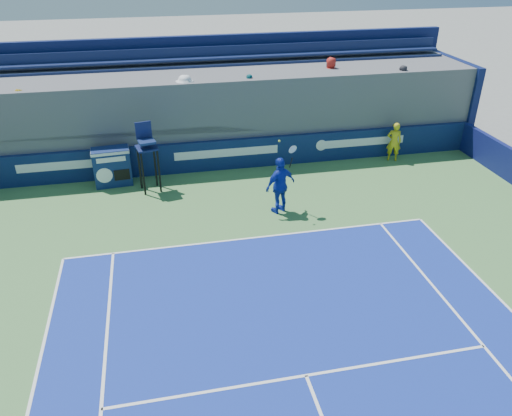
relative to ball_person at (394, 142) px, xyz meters
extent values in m
imported|color=gold|center=(0.00, 0.00, 0.00)|extent=(0.67, 0.55, 1.59)
cube|color=white|center=(-6.69, -4.69, -0.79)|extent=(10.97, 0.07, 0.00)
cube|color=white|center=(-6.69, -10.17, -0.79)|extent=(8.23, 0.07, 0.00)
cube|color=#0C1B48|center=(-6.69, 0.53, -0.21)|extent=(20.40, 0.20, 1.20)
cube|color=white|center=(-12.69, 0.42, -0.09)|extent=(3.20, 0.01, 0.32)
cube|color=white|center=(-6.69, 0.42, -0.09)|extent=(4.00, 0.01, 0.32)
cube|color=white|center=(-1.19, 0.42, -0.09)|extent=(3.60, 0.01, 0.32)
cylinder|color=white|center=(-2.89, 0.42, -0.09)|extent=(0.44, 0.01, 0.44)
cube|color=navy|center=(-10.94, 0.01, -0.11)|extent=(1.35, 0.81, 1.40)
cube|color=silver|center=(-10.94, 0.01, 0.52)|extent=(1.38, 0.83, 0.10)
cylinder|color=white|center=(-11.21, -0.37, -0.26)|extent=(0.56, 0.07, 0.56)
cube|color=black|center=(-10.61, -0.32, -0.31)|extent=(0.55, 0.07, 0.40)
cube|color=silver|center=(-10.91, -0.35, 0.31)|extent=(1.00, 0.09, 0.18)
cylinder|color=black|center=(-9.84, -1.10, -0.01)|extent=(0.08, 0.08, 1.60)
cylinder|color=black|center=(-9.29, -0.99, -0.01)|extent=(0.08, 0.08, 1.60)
cylinder|color=black|center=(-9.96, -0.55, -0.01)|extent=(0.08, 0.08, 1.60)
cylinder|color=black|center=(-9.41, -0.44, -0.01)|extent=(0.08, 0.08, 1.60)
cube|color=#0E1848|center=(-9.62, -0.77, 0.82)|extent=(0.83, 0.83, 0.06)
cube|color=navy|center=(-9.60, -0.87, 1.07)|extent=(0.63, 0.55, 0.08)
cube|color=#131948|center=(-9.68, -0.52, 1.37)|extent=(0.55, 0.17, 0.60)
imported|color=#142CA8|center=(-5.51, -3.24, 0.16)|extent=(1.21, 0.89, 1.91)
cylinder|color=black|center=(-5.16, -3.17, 0.89)|extent=(0.08, 0.16, 0.39)
torus|color=silver|center=(-5.14, -3.24, 1.37)|extent=(0.32, 0.20, 0.29)
cylinder|color=silver|center=(-5.14, -3.24, 1.37)|extent=(0.26, 0.16, 0.24)
sphere|color=#D8EC34|center=(-5.61, -3.39, 1.74)|extent=(0.07, 0.07, 0.07)
cube|color=#58585E|center=(-6.69, 2.43, 0.88)|extent=(20.40, 3.60, 3.38)
cube|color=#58585E|center=(-6.69, 1.08, 0.67)|extent=(20.40, 0.90, 0.55)
cube|color=#131E48|center=(-6.69, 0.98, 1.14)|extent=(20.00, 0.45, 0.08)
cube|color=#131E48|center=(-6.69, 1.23, 1.34)|extent=(20.00, 0.06, 0.45)
cube|color=#58585E|center=(-6.69, 1.98, 1.22)|extent=(20.40, 0.90, 0.55)
cube|color=#131E48|center=(-6.69, 1.88, 1.69)|extent=(20.00, 0.45, 0.08)
cube|color=#131E48|center=(-6.69, 2.13, 1.89)|extent=(20.00, 0.06, 0.45)
cube|color=#58585E|center=(-6.69, 2.88, 1.77)|extent=(20.40, 0.90, 0.55)
cube|color=#131E48|center=(-6.69, 2.78, 2.24)|extent=(20.00, 0.45, 0.08)
cube|color=#131E48|center=(-6.69, 3.03, 2.44)|extent=(20.00, 0.06, 0.45)
cube|color=#58585E|center=(-6.69, 3.78, 2.32)|extent=(20.40, 0.90, 0.55)
cube|color=#131E48|center=(-6.69, 3.68, 2.79)|extent=(20.00, 0.45, 0.08)
cube|color=#131E48|center=(-6.69, 3.93, 2.99)|extent=(20.00, 0.06, 0.45)
cube|color=#0C1647|center=(-6.69, 4.38, 1.39)|extent=(20.80, 0.30, 4.40)
cube|color=#0C1647|center=(3.66, 2.43, 0.89)|extent=(0.30, 3.90, 3.40)
imported|color=yellow|center=(-13.76, 1.03, 1.79)|extent=(0.92, 0.79, 1.65)
imported|color=silver|center=(-8.06, 1.03, 1.88)|extent=(1.30, 0.91, 1.84)
imported|color=#187A85|center=(-5.65, 1.03, 1.84)|extent=(1.09, 0.61, 1.75)
imported|color=#AA1F18|center=(-2.17, 1.93, 2.26)|extent=(0.80, 0.59, 1.48)
imported|color=black|center=(0.47, 1.03, 1.86)|extent=(0.72, 0.53, 1.80)
imported|color=red|center=(-5.62, 1.03, 1.80)|extent=(1.06, 0.69, 1.68)
camera|label=1|loc=(-9.22, -17.20, 7.23)|focal=35.00mm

